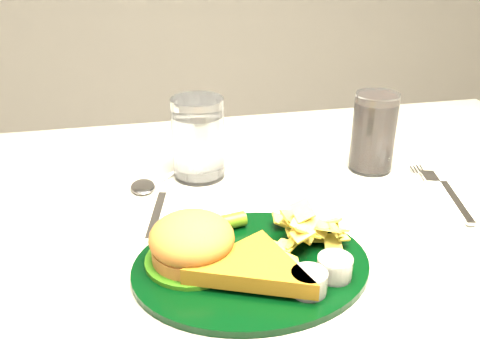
{
  "coord_description": "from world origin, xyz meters",
  "views": [
    {
      "loc": [
        -0.15,
        -0.59,
        1.11
      ],
      "look_at": [
        -0.01,
        0.02,
        0.8
      ],
      "focal_mm": 40.0,
      "sensor_mm": 36.0,
      "label": 1
    }
  ],
  "objects": [
    {
      "name": "dinner_plate",
      "position": [
        -0.03,
        -0.11,
        0.78
      ],
      "size": [
        0.28,
        0.23,
        0.06
      ],
      "primitive_type": null,
      "rotation": [
        0.0,
        0.0,
        0.03
      ],
      "color": "black",
      "rests_on": "table"
    },
    {
      "name": "water_glass",
      "position": [
        -0.05,
        0.14,
        0.81
      ],
      "size": [
        0.09,
        0.09,
        0.12
      ],
      "primitive_type": "cylinder",
      "rotation": [
        0.0,
        0.0,
        0.23
      ],
      "color": "white",
      "rests_on": "table"
    },
    {
      "name": "cola_glass",
      "position": [
        0.22,
        0.11,
        0.81
      ],
      "size": [
        0.08,
        0.08,
        0.12
      ],
      "primitive_type": "cylinder",
      "rotation": [
        0.0,
        0.0,
        -0.24
      ],
      "color": "black",
      "rests_on": "table"
    },
    {
      "name": "fork_napkin",
      "position": [
        0.28,
        -0.02,
        0.76
      ],
      "size": [
        0.16,
        0.18,
        0.01
      ],
      "primitive_type": null,
      "rotation": [
        0.0,
        0.0,
        -0.25
      ],
      "color": "white",
      "rests_on": "table"
    },
    {
      "name": "spoon",
      "position": [
        -0.12,
        0.03,
        0.76
      ],
      "size": [
        0.08,
        0.17,
        0.01
      ],
      "primitive_type": null,
      "rotation": [
        0.0,
        0.0,
        -0.22
      ],
      "color": "silver",
      "rests_on": "table"
    },
    {
      "name": "wrapped_straw",
      "position": [
        -0.08,
        0.16,
        0.75
      ],
      "size": [
        0.18,
        0.17,
        0.01
      ],
      "primitive_type": null,
      "rotation": [
        0.0,
        0.0,
        0.76
      ],
      "color": "white",
      "rests_on": "table"
    }
  ]
}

